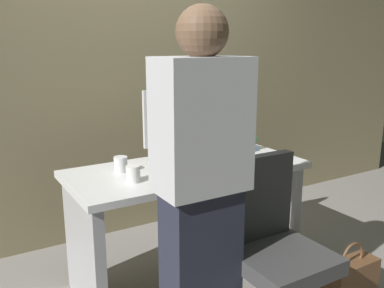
% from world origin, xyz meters
% --- Properties ---
extents(ground_plane, '(9.00, 9.00, 0.00)m').
position_xyz_m(ground_plane, '(0.00, 0.00, 0.00)').
color(ground_plane, gray).
extents(wall_back, '(6.40, 0.10, 3.00)m').
position_xyz_m(wall_back, '(0.00, 0.92, 1.50)').
color(wall_back, '#8C7F5B').
rests_on(wall_back, ground).
extents(desk, '(1.46, 0.65, 0.75)m').
position_xyz_m(desk, '(0.00, 0.00, 0.52)').
color(desk, white).
rests_on(desk, ground).
extents(office_chair, '(0.52, 0.52, 0.94)m').
position_xyz_m(office_chair, '(0.07, -0.72, 0.43)').
color(office_chair, black).
rests_on(office_chair, ground).
extents(person_at_desk, '(0.40, 0.24, 1.64)m').
position_xyz_m(person_at_desk, '(-0.31, -0.65, 0.84)').
color(person_at_desk, '#262838').
rests_on(person_at_desk, ground).
extents(monitor, '(0.54, 0.16, 0.46)m').
position_xyz_m(monitor, '(0.07, 0.17, 1.00)').
color(monitor, silver).
rests_on(monitor, desk).
extents(keyboard, '(0.44, 0.15, 0.02)m').
position_xyz_m(keyboard, '(-0.02, -0.08, 0.76)').
color(keyboard, '#262626').
rests_on(keyboard, desk).
extents(mouse, '(0.06, 0.10, 0.03)m').
position_xyz_m(mouse, '(0.29, -0.08, 0.76)').
color(mouse, white).
rests_on(mouse, desk).
extents(cup_near_keyboard, '(0.08, 0.08, 0.09)m').
position_xyz_m(cup_near_keyboard, '(-0.41, -0.11, 0.79)').
color(cup_near_keyboard, white).
rests_on(cup_near_keyboard, desk).
extents(cup_by_monitor, '(0.08, 0.08, 0.09)m').
position_xyz_m(cup_by_monitor, '(-0.40, 0.10, 0.79)').
color(cup_by_monitor, silver).
rests_on(cup_by_monitor, desk).
extents(book_stack, '(0.22, 0.18, 0.10)m').
position_xyz_m(book_stack, '(0.51, 0.14, 0.79)').
color(book_stack, '#3359A5').
rests_on(book_stack, desk).
extents(cell_phone, '(0.08, 0.15, 0.01)m').
position_xyz_m(cell_phone, '(0.50, -0.20, 0.75)').
color(cell_phone, black).
rests_on(cell_phone, desk).
extents(handbag, '(0.34, 0.14, 0.38)m').
position_xyz_m(handbag, '(0.66, -0.74, 0.14)').
color(handbag, brown).
rests_on(handbag, ground).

